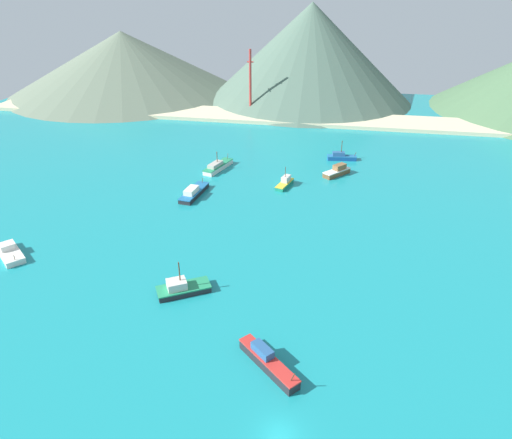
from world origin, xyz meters
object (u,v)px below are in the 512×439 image
(fishing_boat_0, at_px, (285,183))
(fishing_boat_1, at_px, (341,157))
(fishing_boat_3, at_px, (268,361))
(fishing_boat_7, at_px, (218,166))
(fishing_boat_9, at_px, (194,192))
(fishing_boat_8, at_px, (337,171))
(radio_tower, at_px, (250,84))
(fishing_boat_2, at_px, (182,288))
(fishing_boat_10, at_px, (9,252))

(fishing_boat_0, relative_size, fishing_boat_1, 0.90)
(fishing_boat_3, bearing_deg, fishing_boat_7, 110.20)
(fishing_boat_0, bearing_deg, fishing_boat_9, -154.82)
(fishing_boat_7, xyz_separation_m, fishing_boat_8, (29.90, 2.01, 0.12))
(fishing_boat_0, xyz_separation_m, fishing_boat_7, (-18.12, 7.12, 0.03))
(fishing_boat_1, height_order, radio_tower, radio_tower)
(fishing_boat_2, xyz_separation_m, fishing_boat_9, (-9.06, 34.42, -0.01))
(fishing_boat_1, bearing_deg, fishing_boat_9, -137.54)
(fishing_boat_10, height_order, radio_tower, radio_tower)
(fishing_boat_9, distance_m, radio_tower, 66.64)
(fishing_boat_2, xyz_separation_m, fishing_boat_10, (-33.17, 4.51, -0.14))
(fishing_boat_9, xyz_separation_m, fishing_boat_10, (-24.11, -29.91, -0.12))
(fishing_boat_0, relative_size, fishing_boat_9, 0.64)
(fishing_boat_2, relative_size, fishing_boat_3, 0.99)
(fishing_boat_0, height_order, fishing_boat_2, fishing_boat_2)
(fishing_boat_0, distance_m, fishing_boat_2, 44.73)
(fishing_boat_3, height_order, fishing_boat_8, fishing_boat_3)
(fishing_boat_2, distance_m, fishing_boat_3, 20.02)
(fishing_boat_9, height_order, fishing_boat_10, fishing_boat_9)
(fishing_boat_10, bearing_deg, fishing_boat_2, -7.75)
(fishing_boat_2, bearing_deg, fishing_boat_10, 172.25)
(fishing_boat_8, distance_m, radio_tower, 57.89)
(fishing_boat_10, bearing_deg, fishing_boat_9, 51.12)
(fishing_boat_0, relative_size, fishing_boat_8, 0.95)
(fishing_boat_9, xyz_separation_m, radio_tower, (-0.15, 65.77, 10.69))
(fishing_boat_1, xyz_separation_m, fishing_boat_8, (-0.71, -10.93, 0.14))
(fishing_boat_7, xyz_separation_m, fishing_boat_9, (-1.26, -16.23, -0.03))
(fishing_boat_1, height_order, fishing_boat_2, fishing_boat_2)
(fishing_boat_8, relative_size, radio_tower, 0.33)
(fishing_boat_1, height_order, fishing_boat_3, fishing_boat_1)
(fishing_boat_0, xyz_separation_m, fishing_boat_1, (12.50, 20.06, 0.01))
(fishing_boat_8, bearing_deg, fishing_boat_3, -95.77)
(fishing_boat_9, bearing_deg, fishing_boat_2, -75.26)
(fishing_boat_0, bearing_deg, fishing_boat_10, -138.10)
(radio_tower, bearing_deg, fishing_boat_10, -104.06)
(fishing_boat_1, distance_m, fishing_boat_10, 81.39)
(fishing_boat_0, xyz_separation_m, fishing_boat_8, (11.78, 9.13, 0.15))
(fishing_boat_2, relative_size, radio_tower, 0.39)
(fishing_boat_0, relative_size, fishing_boat_10, 0.85)
(fishing_boat_1, xyz_separation_m, fishing_boat_3, (-7.31, -76.26, 0.10))
(fishing_boat_0, distance_m, fishing_boat_7, 19.47)
(fishing_boat_1, bearing_deg, fishing_boat_0, -121.92)
(fishing_boat_3, bearing_deg, fishing_boat_0, 95.27)
(fishing_boat_1, distance_m, fishing_boat_7, 33.23)
(fishing_boat_1, height_order, fishing_boat_9, fishing_boat_1)
(fishing_boat_9, bearing_deg, fishing_boat_10, -128.88)
(fishing_boat_2, distance_m, fishing_boat_8, 57.11)
(fishing_boat_9, relative_size, fishing_boat_10, 1.31)
(fishing_boat_3, relative_size, fishing_boat_8, 1.18)
(fishing_boat_2, xyz_separation_m, fishing_boat_8, (22.10, 52.66, 0.13))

